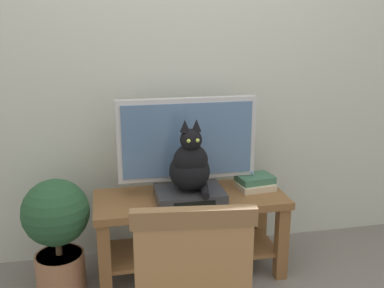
{
  "coord_description": "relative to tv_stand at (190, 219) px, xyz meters",
  "views": [
    {
      "loc": [
        -0.51,
        -1.83,
        1.52
      ],
      "look_at": [
        -0.01,
        0.56,
        0.85
      ],
      "focal_mm": 41.45,
      "sensor_mm": 36.0,
      "label": 1
    }
  ],
  "objects": [
    {
      "name": "tv_stand",
      "position": [
        0.0,
        0.0,
        0.0
      ],
      "size": [
        1.15,
        0.46,
        0.51
      ],
      "color": "brown",
      "rests_on": "ground"
    },
    {
      "name": "tv",
      "position": [
        0.0,
        0.09,
        0.46
      ],
      "size": [
        0.84,
        0.2,
        0.58
      ],
      "color": "#B7B7BC",
      "rests_on": "tv_stand"
    },
    {
      "name": "cat",
      "position": [
        -0.02,
        -0.09,
        0.38
      ],
      "size": [
        0.24,
        0.31,
        0.42
      ],
      "color": "black",
      "rests_on": "media_box"
    },
    {
      "name": "back_wall",
      "position": [
        0.01,
        0.41,
        1.04
      ],
      "size": [
        7.0,
        0.12,
        2.8
      ],
      "primitive_type": "cube",
      "color": "#B7BCB2",
      "rests_on": "ground"
    },
    {
      "name": "media_box",
      "position": [
        -0.02,
        -0.07,
        0.19
      ],
      "size": [
        0.39,
        0.3,
        0.07
      ],
      "color": "#2D2D30",
      "rests_on": "tv_stand"
    },
    {
      "name": "book_stack",
      "position": [
        0.43,
        0.04,
        0.19
      ],
      "size": [
        0.24,
        0.21,
        0.08
      ],
      "color": "beige",
      "rests_on": "tv_stand"
    },
    {
      "name": "potted_plant",
      "position": [
        -0.78,
        -0.04,
        0.04
      ],
      "size": [
        0.38,
        0.38,
        0.68
      ],
      "color": "#9E6B4C",
      "rests_on": "ground"
    }
  ]
}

